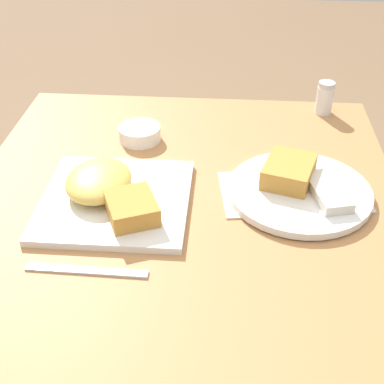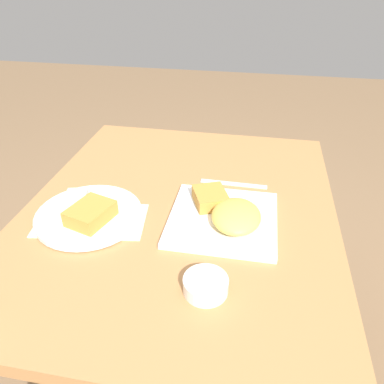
{
  "view_description": "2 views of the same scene",
  "coord_description": "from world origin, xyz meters",
  "px_view_note": "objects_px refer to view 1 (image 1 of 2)",
  "views": [
    {
      "loc": [
        0.75,
        0.08,
        1.29
      ],
      "look_at": [
        -0.01,
        0.02,
        0.76
      ],
      "focal_mm": 50.0,
      "sensor_mm": 36.0,
      "label": 1
    },
    {
      "loc": [
        -0.81,
        -0.18,
        1.29
      ],
      "look_at": [
        0.0,
        -0.03,
        0.75
      ],
      "focal_mm": 35.0,
      "sensor_mm": 36.0,
      "label": 2
    }
  ],
  "objects_px": {
    "plate_square_near": "(111,194)",
    "plate_oval_far": "(299,186)",
    "salt_shaker": "(324,100)",
    "sauce_ramekin": "(140,133)",
    "butter_knife": "(87,271)"
  },
  "relations": [
    {
      "from": "plate_square_near",
      "to": "plate_oval_far",
      "type": "distance_m",
      "value": 0.35
    },
    {
      "from": "plate_oval_far",
      "to": "plate_square_near",
      "type": "bearing_deg",
      "value": -81.2
    },
    {
      "from": "plate_square_near",
      "to": "salt_shaker",
      "type": "xyz_separation_m",
      "value": [
        -0.41,
        0.44,
        0.01
      ]
    },
    {
      "from": "sauce_ramekin",
      "to": "butter_knife",
      "type": "bearing_deg",
      "value": -2.61
    },
    {
      "from": "plate_square_near",
      "to": "butter_knife",
      "type": "distance_m",
      "value": 0.19
    },
    {
      "from": "plate_square_near",
      "to": "sauce_ramekin",
      "type": "distance_m",
      "value": 0.24
    },
    {
      "from": "sauce_ramekin",
      "to": "butter_knife",
      "type": "xyz_separation_m",
      "value": [
        0.43,
        -0.02,
        -0.02
      ]
    },
    {
      "from": "plate_square_near",
      "to": "plate_oval_far",
      "type": "bearing_deg",
      "value": 98.8
    },
    {
      "from": "plate_oval_far",
      "to": "butter_knife",
      "type": "relative_size",
      "value": 1.38
    },
    {
      "from": "salt_shaker",
      "to": "butter_knife",
      "type": "bearing_deg",
      "value": -36.87
    },
    {
      "from": "plate_square_near",
      "to": "sauce_ramekin",
      "type": "xyz_separation_m",
      "value": [
        -0.24,
        0.02,
        -0.0
      ]
    },
    {
      "from": "plate_oval_far",
      "to": "butter_knife",
      "type": "bearing_deg",
      "value": -55.92
    },
    {
      "from": "plate_square_near",
      "to": "plate_oval_far",
      "type": "height_order",
      "value": "plate_square_near"
    },
    {
      "from": "sauce_ramekin",
      "to": "salt_shaker",
      "type": "height_order",
      "value": "salt_shaker"
    },
    {
      "from": "salt_shaker",
      "to": "butter_knife",
      "type": "height_order",
      "value": "salt_shaker"
    }
  ]
}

